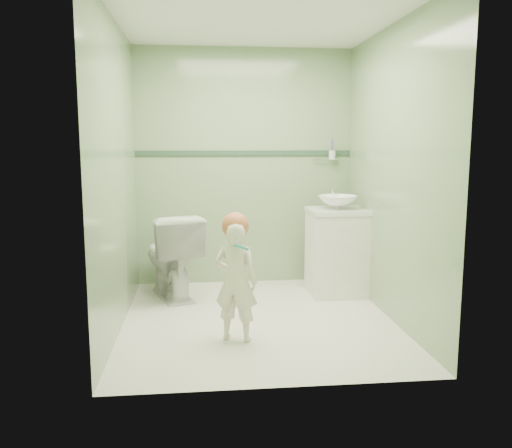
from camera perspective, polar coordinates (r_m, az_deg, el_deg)
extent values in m
plane|color=silver|center=(4.47, 0.21, -10.22)|extent=(2.50, 2.50, 0.00)
cube|color=#83A575|center=(5.48, -1.24, 6.06)|extent=(2.20, 0.04, 2.40)
cube|color=#83A575|center=(3.00, 2.88, 3.95)|extent=(2.20, 0.04, 2.40)
cube|color=#83A575|center=(4.26, -14.71, 5.05)|extent=(0.04, 2.50, 2.40)
cube|color=#83A575|center=(4.50, 14.35, 5.24)|extent=(0.04, 2.50, 2.40)
plane|color=white|center=(4.34, 0.23, 21.34)|extent=(2.50, 2.50, 0.00)
cube|color=#2E4C37|center=(5.47, -1.24, 7.63)|extent=(2.20, 0.02, 0.05)
cube|color=silver|center=(5.18, 8.62, -3.10)|extent=(0.52, 0.50, 0.80)
cube|color=white|center=(5.12, 8.72, 1.40)|extent=(0.54, 0.52, 0.04)
imported|color=white|center=(5.11, 8.75, 2.33)|extent=(0.37, 0.37, 0.13)
cylinder|color=silver|center=(5.29, 8.21, 3.17)|extent=(0.03, 0.03, 0.18)
cylinder|color=silver|center=(5.24, 8.36, 3.99)|extent=(0.02, 0.12, 0.02)
cylinder|color=silver|center=(5.57, 7.51, 6.85)|extent=(0.26, 0.02, 0.02)
cylinder|color=silver|center=(5.56, 8.18, 7.35)|extent=(0.07, 0.07, 0.09)
cylinder|color=#3740BE|center=(5.55, 8.12, 8.08)|extent=(0.01, 0.01, 0.17)
cylinder|color=#7653B2|center=(5.55, 8.24, 8.07)|extent=(0.01, 0.01, 0.17)
imported|color=white|center=(5.08, -9.09, -3.34)|extent=(0.67, 0.89, 0.80)
imported|color=silver|center=(3.91, -2.17, -6.21)|extent=(0.38, 0.31, 0.89)
sphere|color=#C4663E|center=(3.85, -2.23, -0.20)|extent=(0.20, 0.20, 0.20)
cylinder|color=#169986|center=(3.70, -1.57, -2.52)|extent=(0.11, 0.11, 0.06)
cube|color=white|center=(3.76, -2.25, -1.73)|extent=(0.03, 0.03, 0.02)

